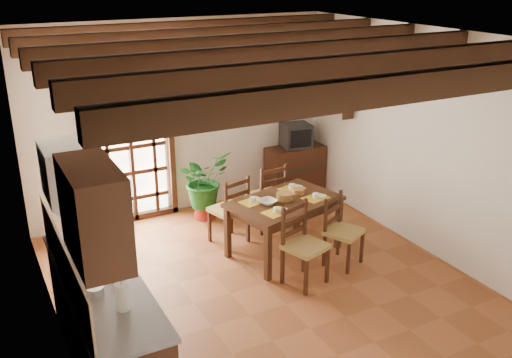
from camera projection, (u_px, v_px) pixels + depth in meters
ground_plane at (264, 284)px, 6.62m from camera, size 5.00×5.00×0.00m
room_shell at (265, 133)px, 5.97m from camera, size 4.52×5.02×2.81m
ceiling_beams at (266, 49)px, 5.66m from camera, size 4.50×4.34×0.20m
french_door at (130, 141)px, 7.88m from camera, size 1.26×0.11×2.32m
kitchen_counter at (105, 322)px, 5.10m from camera, size 0.64×2.25×1.38m
upper_cabinet at (94, 213)px, 3.98m from camera, size 0.35×0.80×0.70m
range_hood at (66, 173)px, 5.07m from camera, size 0.38×0.60×0.54m
counter_items at (97, 270)px, 5.01m from camera, size 0.50×1.43×0.25m
dining_table at (284, 207)px, 7.12m from camera, size 1.51×1.15×0.73m
chair_near_left at (304, 259)px, 6.55m from camera, size 0.54×0.53×0.95m
chair_near_right at (342, 243)px, 6.97m from camera, size 0.54×0.53×0.89m
chair_far_left at (229, 222)px, 7.51m from camera, size 0.52×0.51×0.94m
chair_far_right at (267, 208)px, 7.92m from camera, size 0.47×0.45×0.96m
table_setting at (284, 200)px, 7.08m from camera, size 0.98×0.65×0.09m
table_bowl at (268, 202)px, 6.96m from camera, size 0.26×0.26×0.05m
sideboard at (295, 170)px, 9.09m from camera, size 0.93×0.42×0.78m
crt_tv at (296, 135)px, 8.88m from camera, size 0.48×0.45×0.37m
fuse_box at (274, 84)px, 8.70m from camera, size 0.25×0.03×0.32m
plant_pot at (205, 210)px, 8.31m from camera, size 0.33×0.33×0.20m
potted_plant at (204, 181)px, 8.15m from camera, size 2.36×2.21×2.12m
wall_shelf at (341, 107)px, 8.34m from camera, size 0.20×0.42×0.20m
shelf_vase at (342, 98)px, 8.29m from camera, size 0.15×0.15×0.15m
shelf_flowers at (343, 84)px, 8.21m from camera, size 0.14×0.14×0.36m
framed_picture at (348, 70)px, 8.18m from camera, size 0.03×0.32×0.32m
pendant_lamp at (282, 91)px, 6.69m from camera, size 0.36×0.36×0.84m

